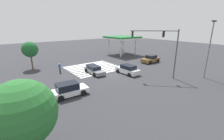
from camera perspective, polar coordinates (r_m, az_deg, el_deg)
ground_plane at (r=24.49m, az=0.00°, el=-2.09°), size 124.73×124.73×0.00m
crosswalk_markings at (r=29.11m, az=-6.90°, el=0.84°), size 9.48×8.20×0.01m
traffic_signal_mast at (r=23.55m, az=18.95°, el=9.40°), size 4.97×4.97×7.35m
car_0 at (r=34.17m, az=14.53°, el=4.05°), size 4.58×2.38×1.62m
car_2 at (r=25.34m, az=5.95°, el=0.19°), size 2.16×4.43×1.53m
car_3 at (r=18.15m, az=-16.12°, el=-7.14°), size 4.27×2.31×1.56m
car_4 at (r=25.52m, az=-6.79°, el=0.11°), size 2.00×4.67×1.35m
gas_station_canopy at (r=42.01m, az=3.88°, el=11.93°), size 7.72×7.72×5.03m
pedestrian at (r=27.20m, az=-19.30°, el=0.94°), size 0.41×0.41×1.68m
street_light_pole_a at (r=26.44m, az=33.22°, el=7.93°), size 0.80×0.36×8.55m
tree_corner_a at (r=31.42m, az=-28.78°, el=6.85°), size 2.83×2.83×5.07m
tree_corner_c at (r=9.75m, az=-31.03°, el=-13.96°), size 3.75×3.75×5.15m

